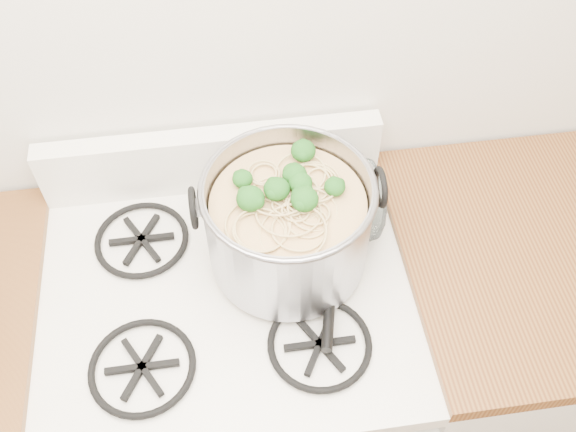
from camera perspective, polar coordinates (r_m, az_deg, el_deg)
The scene contains 6 objects.
gas_range at distance 1.75m, azimuth -4.33°, elevation -14.70°, with size 0.76×0.66×0.92m.
counter_left at distance 1.81m, azimuth -21.11°, elevation -15.48°, with size 0.25×0.65×0.92m.
counter_right at distance 1.93m, azimuth 23.03°, elevation -9.80°, with size 1.00×0.65×0.92m.
stock_pot at distance 1.27m, azimuth 0.00°, elevation -0.69°, with size 0.37×0.34×0.23m.
spatula at distance 1.36m, azimuth 4.09°, elevation -2.21°, with size 0.29×0.31×0.02m, color black, non-canonical shape.
glass_bowl at distance 1.41m, azimuth 3.32°, elevation 0.52°, with size 0.10×0.10×0.03m, color white.
Camera 1 is at (0.03, 0.56, 2.04)m, focal length 40.00 mm.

